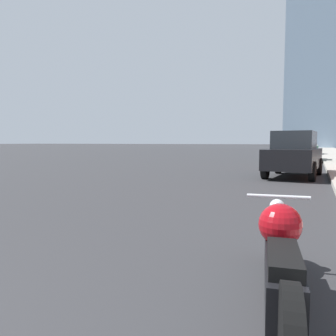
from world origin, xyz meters
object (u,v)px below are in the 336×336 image
Objects in this scene: parked_car_yellow at (309,146)px; parked_car_green at (303,149)px; parked_car_white at (311,145)px; parked_car_black at (294,154)px; motorcycle at (281,259)px; parked_car_silver at (309,147)px.

parked_car_green is at bearing -93.69° from parked_car_yellow.
parked_car_black is at bearing -95.70° from parked_car_white.
parked_car_yellow reaches higher than motorcycle.
parked_car_yellow is (0.00, 24.78, -0.04)m from parked_car_green.
parked_car_green is 24.78m from parked_car_yellow.
parked_car_white is (0.12, 36.06, -0.02)m from parked_car_green.
parked_car_silver is 0.98× the size of parked_car_white.
motorcycle is 21.55m from parked_car_green.
parked_car_black is 0.88× the size of parked_car_yellow.
motorcycle is at bearing -82.04° from parked_car_black.
parked_car_black is 10.87m from parked_car_green.
parked_car_green is (-0.51, 21.54, 0.45)m from motorcycle.
parked_car_green is at bearing 83.50° from motorcycle.
motorcycle is 0.61× the size of parked_car_black.
motorcycle is 0.61× the size of parked_car_green.
parked_car_green reaches higher than parked_car_silver.
parked_car_yellow is (-0.01, 35.66, -0.06)m from parked_car_black.
parked_car_black is at bearing -93.67° from parked_car_yellow.
motorcycle is 10.69m from parked_car_black.
parked_car_green is 11.69m from parked_car_silver.
parked_car_black reaches higher than parked_car_yellow.
parked_car_silver is 13.09m from parked_car_yellow.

